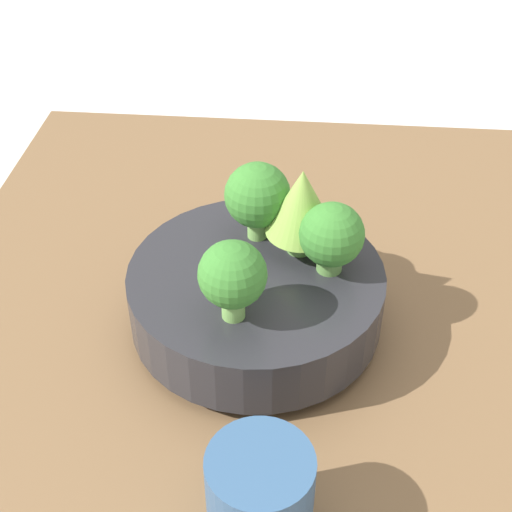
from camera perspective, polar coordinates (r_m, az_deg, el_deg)
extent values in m
plane|color=silver|center=(0.77, 1.30, -7.00)|extent=(6.00, 6.00, 0.00)
cube|color=brown|center=(0.76, 1.32, -6.08)|extent=(0.87, 0.75, 0.04)
cylinder|color=#28282D|center=(0.74, 0.00, -5.24)|extent=(0.11, 0.11, 0.01)
cylinder|color=#28282D|center=(0.71, 0.00, -3.12)|extent=(0.25, 0.25, 0.06)
cylinder|color=#7AB256|center=(0.73, 0.11, 2.49)|extent=(0.02, 0.02, 0.03)
sphere|color=#387A2D|center=(0.71, 0.12, 4.90)|extent=(0.07, 0.07, 0.07)
cylinder|color=#7AB256|center=(0.64, -1.83, -3.89)|extent=(0.02, 0.02, 0.03)
sphere|color=#387A2D|center=(0.61, -1.90, -1.48)|extent=(0.06, 0.06, 0.06)
cylinder|color=#609347|center=(0.69, 5.91, -0.42)|extent=(0.02, 0.02, 0.02)
sphere|color=#387A2D|center=(0.67, 6.08, 1.69)|extent=(0.06, 0.06, 0.06)
cylinder|color=#609347|center=(0.71, 3.53, 1.26)|extent=(0.03, 0.03, 0.02)
cone|color=#84AD47|center=(0.68, 3.68, 4.34)|extent=(0.07, 0.07, 0.07)
cylinder|color=#33567F|center=(0.56, 0.32, -18.74)|extent=(0.08, 0.08, 0.09)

